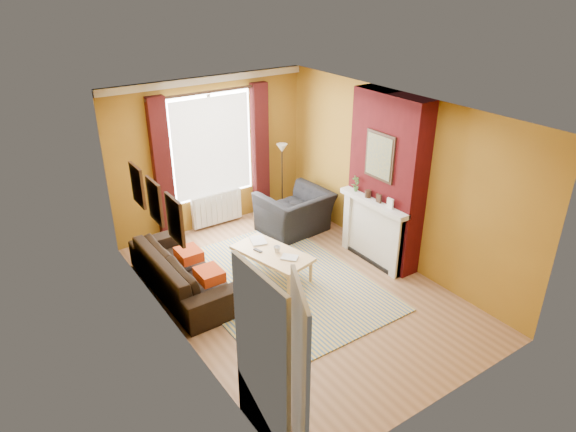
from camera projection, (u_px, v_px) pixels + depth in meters
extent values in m
plane|color=brown|center=(297.00, 289.00, 7.89)|extent=(5.50, 5.50, 0.00)
cube|color=olive|center=(211.00, 154.00, 9.33)|extent=(3.80, 0.02, 2.80)
cube|color=olive|center=(453.00, 300.00, 5.24)|extent=(3.80, 0.02, 2.80)
cube|color=olive|center=(394.00, 179.00, 8.24)|extent=(0.02, 5.50, 2.80)
cube|color=olive|center=(172.00, 243.00, 6.32)|extent=(0.02, 5.50, 2.80)
cube|color=white|center=(299.00, 109.00, 6.67)|extent=(3.80, 5.50, 0.01)
cube|color=#42090C|center=(386.00, 181.00, 8.16)|extent=(0.35, 1.40, 2.80)
cube|color=silver|center=(373.00, 231.00, 8.43)|extent=(0.12, 1.30, 1.10)
cube|color=silver|center=(373.00, 203.00, 8.17)|extent=(0.22, 1.40, 0.08)
cube|color=silver|center=(398.00, 248.00, 8.00)|extent=(0.16, 0.14, 1.04)
cube|color=silver|center=(349.00, 220.00, 8.86)|extent=(0.16, 0.14, 1.04)
cube|color=black|center=(374.00, 236.00, 8.49)|extent=(0.06, 0.80, 0.90)
cube|color=black|center=(372.00, 259.00, 8.66)|extent=(0.20, 1.00, 0.06)
cube|color=silver|center=(390.00, 203.00, 7.86)|extent=(0.03, 0.12, 0.16)
cube|color=black|center=(379.00, 198.00, 8.05)|extent=(0.03, 0.10, 0.14)
cylinder|color=black|center=(368.00, 194.00, 8.24)|extent=(0.10, 0.10, 0.12)
cube|color=black|center=(380.00, 156.00, 7.86)|extent=(0.03, 0.60, 0.75)
cube|color=olive|center=(379.00, 157.00, 7.85)|extent=(0.01, 0.52, 0.66)
cube|color=silver|center=(207.00, 80.00, 8.71)|extent=(3.80, 0.08, 0.12)
cube|color=white|center=(211.00, 147.00, 9.24)|extent=(1.60, 0.04, 1.90)
cube|color=white|center=(212.00, 147.00, 9.21)|extent=(1.50, 0.02, 1.80)
cube|color=silver|center=(212.00, 147.00, 9.23)|extent=(0.06, 0.04, 1.90)
cube|color=#3C0D0E|center=(162.00, 169.00, 8.76)|extent=(0.30, 0.16, 2.50)
cube|color=#3C0D0E|center=(260.00, 149.00, 9.76)|extent=(0.30, 0.16, 2.50)
cylinder|color=black|center=(210.00, 92.00, 8.74)|extent=(2.30, 0.05, 0.05)
cube|color=silver|center=(217.00, 208.00, 9.71)|extent=(1.00, 0.10, 0.60)
cube|color=silver|center=(196.00, 215.00, 9.44)|extent=(0.04, 0.03, 0.56)
cube|color=silver|center=(202.00, 214.00, 9.50)|extent=(0.04, 0.03, 0.56)
cube|color=silver|center=(207.00, 212.00, 9.55)|extent=(0.04, 0.03, 0.56)
cube|color=silver|center=(213.00, 211.00, 9.61)|extent=(0.04, 0.03, 0.56)
cube|color=silver|center=(218.00, 209.00, 9.66)|extent=(0.04, 0.03, 0.56)
cube|color=silver|center=(223.00, 208.00, 9.72)|extent=(0.04, 0.03, 0.56)
cube|color=silver|center=(228.00, 207.00, 9.77)|extent=(0.04, 0.03, 0.56)
cube|color=silver|center=(233.00, 205.00, 9.83)|extent=(0.04, 0.03, 0.56)
cube|color=silver|center=(238.00, 204.00, 9.89)|extent=(0.04, 0.03, 0.56)
cube|color=black|center=(175.00, 220.00, 6.11)|extent=(0.04, 0.44, 0.58)
cube|color=gold|center=(177.00, 219.00, 6.12)|extent=(0.01, 0.38, 0.52)
cube|color=black|center=(155.00, 201.00, 6.59)|extent=(0.04, 0.44, 0.58)
cube|color=#2E8B4F|center=(157.00, 201.00, 6.61)|extent=(0.01, 0.38, 0.52)
cube|color=black|center=(137.00, 185.00, 7.08)|extent=(0.04, 0.44, 0.58)
cube|color=#CF4333|center=(139.00, 185.00, 7.09)|extent=(0.01, 0.38, 0.52)
cube|color=silver|center=(262.00, 363.00, 4.98)|extent=(0.05, 0.94, 2.06)
cube|color=black|center=(263.00, 362.00, 4.99)|extent=(0.02, 0.80, 1.98)
cube|color=silver|center=(299.00, 376.00, 4.81)|extent=(0.37, 0.74, 1.98)
imported|color=#467B36|center=(356.00, 184.00, 8.43)|extent=(0.14, 0.10, 0.27)
cube|color=#A7300D|center=(209.00, 275.00, 7.31)|extent=(0.34, 0.40, 0.16)
cube|color=#A7300D|center=(189.00, 254.00, 7.83)|extent=(0.34, 0.40, 0.16)
cube|color=#32588C|center=(279.00, 283.00, 8.03)|extent=(2.48, 3.42, 0.02)
imported|color=black|center=(183.00, 270.00, 7.76)|extent=(0.92, 2.29, 0.66)
imported|color=black|center=(295.00, 212.00, 9.46)|extent=(1.29, 1.15, 0.78)
cube|color=#D8B57C|center=(272.00, 253.00, 8.07)|extent=(0.93, 1.41, 0.05)
cylinder|color=#D8B57C|center=(289.00, 286.00, 7.64)|extent=(0.06, 0.06, 0.38)
cylinder|color=#D8B57C|center=(311.00, 272.00, 7.99)|extent=(0.06, 0.06, 0.38)
cylinder|color=#D8B57C|center=(236.00, 259.00, 8.34)|extent=(0.06, 0.06, 0.38)
cylinder|color=#D8B57C|center=(258.00, 247.00, 8.69)|extent=(0.06, 0.06, 0.38)
cylinder|color=#A27F46|center=(263.00, 211.00, 9.87)|extent=(0.45, 0.45, 0.47)
cylinder|color=black|center=(282.00, 212.00, 10.34)|extent=(0.28, 0.28, 0.03)
cylinder|color=black|center=(282.00, 181.00, 10.05)|extent=(0.03, 0.03, 1.33)
cone|color=beige|center=(282.00, 148.00, 9.75)|extent=(0.28, 0.28, 0.16)
imported|color=#999999|center=(288.00, 261.00, 7.80)|extent=(0.31, 0.31, 0.02)
imported|color=#999999|center=(251.00, 242.00, 8.34)|extent=(0.32, 0.38, 0.02)
imported|color=#999999|center=(277.00, 249.00, 8.03)|extent=(0.12, 0.12, 0.10)
cube|color=#232326|center=(258.00, 250.00, 8.08)|extent=(0.09, 0.16, 0.02)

